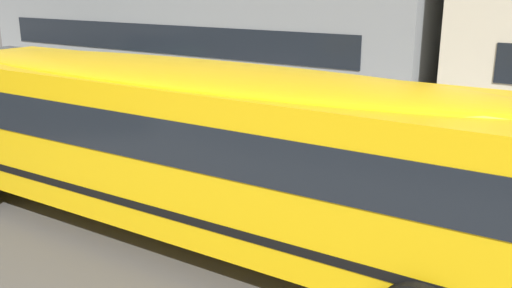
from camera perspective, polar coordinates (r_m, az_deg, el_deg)
ground_plane at (r=11.39m, az=-7.49°, el=-4.81°), size 400.00×400.00×0.00m
sidewalk_far at (r=17.05m, az=7.99°, el=2.24°), size 120.00×3.00×0.01m
lane_centreline at (r=11.39m, az=-7.49°, el=-4.80°), size 110.00×0.16×0.01m
school_bus at (r=9.09m, az=-7.92°, el=1.02°), size 12.81×3.03×2.86m
parked_car_green_end_of_row at (r=23.14m, az=-23.60°, el=6.81°), size 3.98×2.03×1.64m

